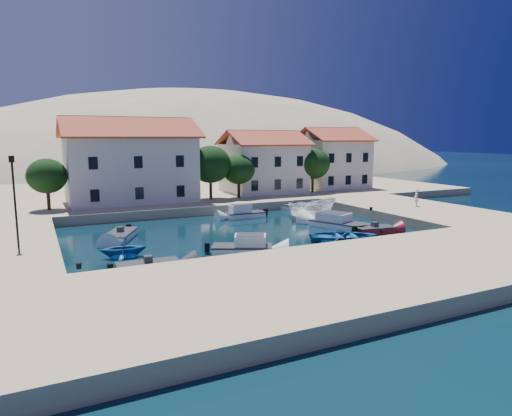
{
  "coord_description": "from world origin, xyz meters",
  "views": [
    {
      "loc": [
        -16.33,
        -26.28,
        8.43
      ],
      "look_at": [
        1.91,
        10.81,
        2.0
      ],
      "focal_mm": 32.0,
      "sensor_mm": 36.0,
      "label": 1
    }
  ],
  "objects_px": {
    "building_mid": "(264,161)",
    "rowboat_south": "(344,242)",
    "building_left": "(130,159)",
    "boat_east": "(312,219)",
    "cabin_cruiser_east": "(341,223)",
    "pedestrian": "(416,198)",
    "building_right": "(332,157)",
    "cabin_cruiser_south": "(242,247)",
    "lamppost": "(14,193)"
  },
  "relations": [
    {
      "from": "building_left",
      "to": "cabin_cruiser_south",
      "type": "xyz_separation_m",
      "value": [
        3.06,
        -24.75,
        -5.46
      ]
    },
    {
      "from": "building_left",
      "to": "lamppost",
      "type": "bearing_deg",
      "value": -119.9
    },
    {
      "from": "lamppost",
      "to": "cabin_cruiser_east",
      "type": "height_order",
      "value": "lamppost"
    },
    {
      "from": "boat_east",
      "to": "cabin_cruiser_east",
      "type": "bearing_deg",
      "value": 173.75
    },
    {
      "from": "building_left",
      "to": "rowboat_south",
      "type": "bearing_deg",
      "value": -63.9
    },
    {
      "from": "building_left",
      "to": "boat_east",
      "type": "distance_m",
      "value": 22.32
    },
    {
      "from": "lamppost",
      "to": "boat_east",
      "type": "xyz_separation_m",
      "value": [
        27.08,
        5.15,
        -4.75
      ]
    },
    {
      "from": "building_left",
      "to": "cabin_cruiser_east",
      "type": "xyz_separation_m",
      "value": [
        15.25,
        -20.2,
        -5.46
      ]
    },
    {
      "from": "rowboat_south",
      "to": "cabin_cruiser_east",
      "type": "xyz_separation_m",
      "value": [
        3.09,
        4.63,
        0.48
      ]
    },
    {
      "from": "rowboat_south",
      "to": "boat_east",
      "type": "relative_size",
      "value": 0.95
    },
    {
      "from": "lamppost",
      "to": "boat_east",
      "type": "relative_size",
      "value": 1.06
    },
    {
      "from": "pedestrian",
      "to": "building_right",
      "type": "bearing_deg",
      "value": -137.85
    },
    {
      "from": "rowboat_south",
      "to": "pedestrian",
      "type": "distance_m",
      "value": 16.37
    },
    {
      "from": "building_left",
      "to": "cabin_cruiser_south",
      "type": "relative_size",
      "value": 3.12
    },
    {
      "from": "building_left",
      "to": "boat_east",
      "type": "xyz_separation_m",
      "value": [
        15.58,
        -14.85,
        -5.94
      ]
    },
    {
      "from": "lamppost",
      "to": "boat_east",
      "type": "height_order",
      "value": "lamppost"
    },
    {
      "from": "cabin_cruiser_south",
      "to": "cabin_cruiser_east",
      "type": "relative_size",
      "value": 0.77
    },
    {
      "from": "cabin_cruiser_south",
      "to": "cabin_cruiser_east",
      "type": "height_order",
      "value": "same"
    },
    {
      "from": "cabin_cruiser_south",
      "to": "rowboat_south",
      "type": "xyz_separation_m",
      "value": [
        9.1,
        -0.07,
        -0.48
      ]
    },
    {
      "from": "building_left",
      "to": "lamppost",
      "type": "xyz_separation_m",
      "value": [
        -11.5,
        -20.0,
        -1.18
      ]
    },
    {
      "from": "cabin_cruiser_east",
      "to": "boat_east",
      "type": "relative_size",
      "value": 1.04
    },
    {
      "from": "pedestrian",
      "to": "lamppost",
      "type": "bearing_deg",
      "value": -36.05
    },
    {
      "from": "building_right",
      "to": "cabin_cruiser_south",
      "type": "height_order",
      "value": "building_right"
    },
    {
      "from": "building_left",
      "to": "boat_east",
      "type": "relative_size",
      "value": 2.51
    },
    {
      "from": "rowboat_south",
      "to": "boat_east",
      "type": "bearing_deg",
      "value": 1.64
    },
    {
      "from": "building_right",
      "to": "cabin_cruiser_south",
      "type": "distance_m",
      "value": 38.3
    },
    {
      "from": "cabin_cruiser_south",
      "to": "pedestrian",
      "type": "bearing_deg",
      "value": 43.38
    },
    {
      "from": "lamppost",
      "to": "pedestrian",
      "type": "distance_m",
      "value": 38.56
    },
    {
      "from": "building_right",
      "to": "cabin_cruiser_east",
      "type": "xyz_separation_m",
      "value": [
        -14.75,
        -22.2,
        -5.0
      ]
    },
    {
      "from": "building_mid",
      "to": "cabin_cruiser_east",
      "type": "distance_m",
      "value": 21.89
    },
    {
      "from": "cabin_cruiser_south",
      "to": "cabin_cruiser_east",
      "type": "xyz_separation_m",
      "value": [
        12.2,
        4.56,
        -0.0
      ]
    },
    {
      "from": "building_right",
      "to": "cabin_cruiser_south",
      "type": "xyz_separation_m",
      "value": [
        -26.94,
        -26.75,
        -5.0
      ]
    },
    {
      "from": "building_left",
      "to": "pedestrian",
      "type": "distance_m",
      "value": 32.61
    },
    {
      "from": "lamppost",
      "to": "pedestrian",
      "type": "bearing_deg",
      "value": 3.0
    },
    {
      "from": "building_left",
      "to": "boat_east",
      "type": "height_order",
      "value": "building_left"
    },
    {
      "from": "boat_east",
      "to": "building_left",
      "type": "bearing_deg",
      "value": 43.57
    },
    {
      "from": "building_mid",
      "to": "cabin_cruiser_south",
      "type": "bearing_deg",
      "value": -120.13
    },
    {
      "from": "building_right",
      "to": "cabin_cruiser_south",
      "type": "bearing_deg",
      "value": -135.2
    },
    {
      "from": "rowboat_south",
      "to": "lamppost",
      "type": "bearing_deg",
      "value": 99.0
    },
    {
      "from": "building_left",
      "to": "pedestrian",
      "type": "xyz_separation_m",
      "value": [
        26.91,
        -17.99,
        -3.99
      ]
    },
    {
      "from": "building_mid",
      "to": "building_right",
      "type": "height_order",
      "value": "building_right"
    },
    {
      "from": "building_right",
      "to": "lamppost",
      "type": "relative_size",
      "value": 1.52
    },
    {
      "from": "building_mid",
      "to": "boat_east",
      "type": "relative_size",
      "value": 1.79
    },
    {
      "from": "building_left",
      "to": "cabin_cruiser_east",
      "type": "bearing_deg",
      "value": -52.94
    },
    {
      "from": "cabin_cruiser_south",
      "to": "cabin_cruiser_east",
      "type": "bearing_deg",
      "value": 48.03
    },
    {
      "from": "building_left",
      "to": "boat_east",
      "type": "bearing_deg",
      "value": -43.63
    },
    {
      "from": "lamppost",
      "to": "pedestrian",
      "type": "relative_size",
      "value": 3.29
    },
    {
      "from": "rowboat_south",
      "to": "pedestrian",
      "type": "xyz_separation_m",
      "value": [
        14.75,
        6.84,
        1.95
      ]
    },
    {
      "from": "cabin_cruiser_east",
      "to": "boat_east",
      "type": "distance_m",
      "value": 5.38
    },
    {
      "from": "building_mid",
      "to": "rowboat_south",
      "type": "relative_size",
      "value": 1.89
    }
  ]
}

